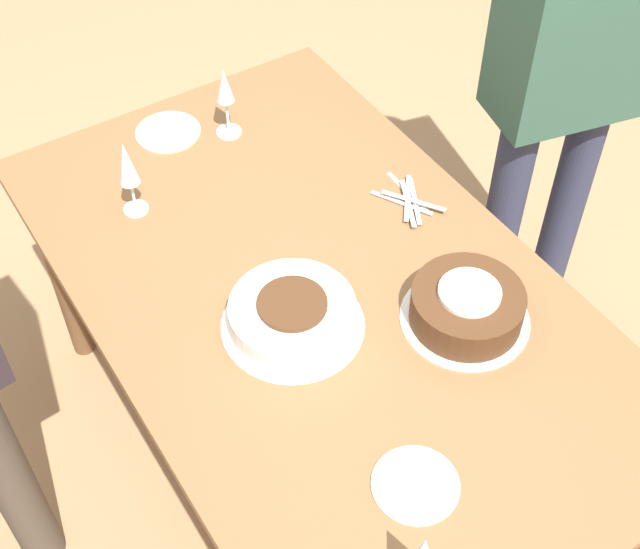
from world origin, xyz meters
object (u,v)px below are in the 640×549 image
(person_cutting, at_px, (578,39))
(cake_center_white, at_px, (293,316))
(wine_glass_near, at_px, (225,91))
(cake_front_chocolate, at_px, (467,307))
(wine_glass_far, at_px, (127,167))

(person_cutting, bearing_deg, cake_center_white, 24.36)
(cake_center_white, distance_m, wine_glass_near, 0.71)
(cake_center_white, xyz_separation_m, cake_front_chocolate, (-0.19, -0.33, 0.01))
(cake_center_white, bearing_deg, cake_front_chocolate, -119.94)
(wine_glass_near, bearing_deg, cake_center_white, 162.99)
(wine_glass_near, bearing_deg, person_cutting, -121.49)
(cake_front_chocolate, xyz_separation_m, wine_glass_far, (0.72, 0.47, 0.10))
(wine_glass_far, height_order, person_cutting, person_cutting)
(wine_glass_far, bearing_deg, person_cutting, -106.48)
(cake_front_chocolate, distance_m, person_cutting, 0.79)
(cake_center_white, height_order, person_cutting, person_cutting)
(wine_glass_near, relative_size, wine_glass_far, 0.96)
(cake_front_chocolate, relative_size, wine_glass_near, 1.42)
(wine_glass_near, height_order, person_cutting, person_cutting)
(cake_center_white, xyz_separation_m, person_cutting, (0.20, -0.97, 0.25))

